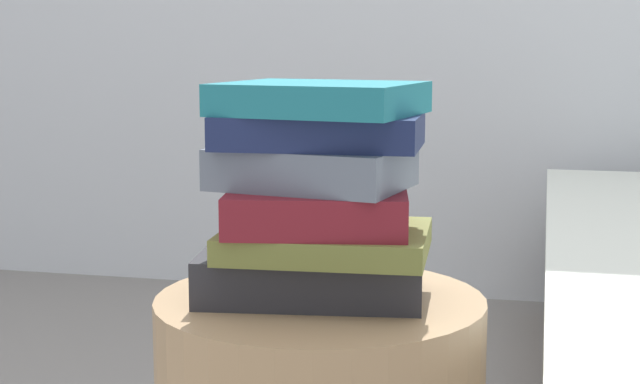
{
  "coord_description": "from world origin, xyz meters",
  "views": [
    {
      "loc": [
        0.28,
        -1.21,
        0.85
      ],
      "look_at": [
        0.0,
        0.0,
        0.66
      ],
      "focal_mm": 54.42,
      "sensor_mm": 36.0,
      "label": 1
    }
  ],
  "objects": [
    {
      "name": "book_charcoal",
      "position": [
        -0.01,
        0.0,
        0.55
      ],
      "size": [
        0.31,
        0.21,
        0.06
      ],
      "primitive_type": "cube",
      "rotation": [
        0.0,
        0.0,
        0.13
      ],
      "color": "#28282D",
      "rests_on": "side_table"
    },
    {
      "name": "book_olive",
      "position": [
        0.01,
        -0.01,
        0.59
      ],
      "size": [
        0.27,
        0.22,
        0.03
      ],
      "primitive_type": "cube",
      "rotation": [
        0.0,
        0.0,
        0.07
      ],
      "color": "olive",
      "rests_on": "book_charcoal"
    },
    {
      "name": "book_maroon",
      "position": [
        -0.0,
        -0.01,
        0.64
      ],
      "size": [
        0.26,
        0.23,
        0.05
      ],
      "primitive_type": "cube",
      "rotation": [
        0.0,
        0.0,
        0.17
      ],
      "color": "maroon",
      "rests_on": "book_olive"
    },
    {
      "name": "book_slate",
      "position": [
        -0.01,
        0.0,
        0.69
      ],
      "size": [
        0.26,
        0.21,
        0.05
      ],
      "primitive_type": "cube",
      "rotation": [
        0.0,
        0.0,
        -0.17
      ],
      "color": "slate",
      "rests_on": "book_maroon"
    },
    {
      "name": "book_navy",
      "position": [
        0.0,
        -0.0,
        0.74
      ],
      "size": [
        0.27,
        0.18,
        0.04
      ],
      "primitive_type": "cube",
      "rotation": [
        0.0,
        0.0,
        0.05
      ],
      "color": "#19234C",
      "rests_on": "book_slate"
    },
    {
      "name": "book_teal",
      "position": [
        0.0,
        -0.0,
        0.78
      ],
      "size": [
        0.27,
        0.23,
        0.04
      ],
      "primitive_type": "cube",
      "rotation": [
        0.0,
        0.0,
        -0.16
      ],
      "color": "#1E727F",
      "rests_on": "book_navy"
    }
  ]
}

